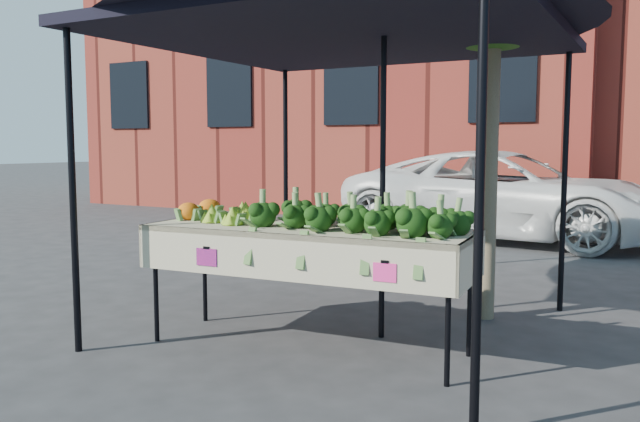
{
  "coord_description": "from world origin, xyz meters",
  "views": [
    {
      "loc": [
        2.25,
        -3.96,
        1.49
      ],
      "look_at": [
        -0.06,
        0.31,
        1.0
      ],
      "focal_mm": 36.6,
      "sensor_mm": 36.0,
      "label": 1
    }
  ],
  "objects_px": {
    "vehicle": "(508,78)",
    "street_tree": "(492,84)",
    "canopy": "(346,160)",
    "table": "(307,288)"
  },
  "relations": [
    {
      "from": "street_tree",
      "to": "table",
      "type": "bearing_deg",
      "value": -122.59
    },
    {
      "from": "table",
      "to": "street_tree",
      "type": "xyz_separation_m",
      "value": [
        0.94,
        1.48,
        1.55
      ]
    },
    {
      "from": "canopy",
      "to": "vehicle",
      "type": "height_order",
      "value": "vehicle"
    },
    {
      "from": "street_tree",
      "to": "vehicle",
      "type": "bearing_deg",
      "value": 100.97
    },
    {
      "from": "vehicle",
      "to": "street_tree",
      "type": "distance_m",
      "value": 5.02
    },
    {
      "from": "table",
      "to": "canopy",
      "type": "relative_size",
      "value": 0.77
    },
    {
      "from": "table",
      "to": "street_tree",
      "type": "relative_size",
      "value": 0.61
    },
    {
      "from": "table",
      "to": "vehicle",
      "type": "relative_size",
      "value": 0.48
    },
    {
      "from": "table",
      "to": "vehicle",
      "type": "bearing_deg",
      "value": 90.05
    },
    {
      "from": "table",
      "to": "street_tree",
      "type": "height_order",
      "value": "street_tree"
    }
  ]
}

